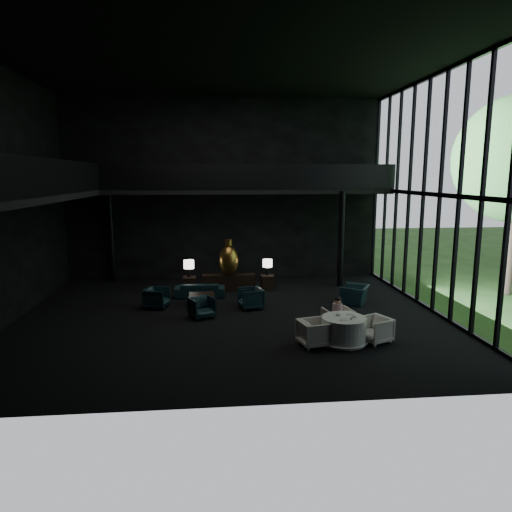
{
  "coord_description": "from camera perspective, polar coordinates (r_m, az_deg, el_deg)",
  "views": [
    {
      "loc": [
        -0.59,
        -14.57,
        4.61
      ],
      "look_at": [
        0.86,
        0.5,
        1.96
      ],
      "focal_mm": 32.0,
      "sensor_mm": 36.0,
      "label": 1
    }
  ],
  "objects": [
    {
      "name": "side_table_left",
      "position": [
        18.76,
        -8.32,
        -3.46
      ],
      "size": [
        0.54,
        0.54,
        0.59
      ],
      "primitive_type": "cube",
      "color": "black",
      "rests_on": "floor"
    },
    {
      "name": "lounge_armchair_west",
      "position": [
        16.58,
        -12.33,
        -5.01
      ],
      "size": [
        0.89,
        0.92,
        0.79
      ],
      "primitive_type": "imported",
      "rotation": [
        0.0,
        0.0,
        1.33
      ],
      "color": "black",
      "rests_on": "floor"
    },
    {
      "name": "column_nw",
      "position": [
        20.91,
        -17.65,
        2.3
      ],
      "size": [
        0.24,
        0.24,
        4.0
      ],
      "primitive_type": "cylinder",
      "color": "black",
      "rests_on": "floor"
    },
    {
      "name": "child",
      "position": [
        13.88,
        10.15,
        -6.31
      ],
      "size": [
        0.3,
        0.3,
        0.64
      ],
      "rotation": [
        0.0,
        0.0,
        3.14
      ],
      "color": "pink",
      "rests_on": "dining_chair_north"
    },
    {
      "name": "lounge_armchair_south",
      "position": [
        15.21,
        -6.77,
        -6.34
      ],
      "size": [
        0.92,
        0.9,
        0.73
      ],
      "primitive_type": "imported",
      "rotation": [
        0.0,
        0.0,
        0.43
      ],
      "color": "black",
      "rests_on": "floor"
    },
    {
      "name": "coffee_cup",
      "position": [
        12.99,
        12.17,
        -7.37
      ],
      "size": [
        0.12,
        0.12,
        0.07
      ],
      "primitive_type": "cylinder",
      "rotation": [
        0.0,
        0.0,
        0.43
      ],
      "color": "white",
      "rests_on": "saucer"
    },
    {
      "name": "window_armchair",
      "position": [
        17.13,
        12.25,
        -4.43
      ],
      "size": [
        1.04,
        1.16,
        0.85
      ],
      "primitive_type": "imported",
      "rotation": [
        0.0,
        0.0,
        -2.1
      ],
      "color": "black",
      "rests_on": "floor"
    },
    {
      "name": "plate_a",
      "position": [
        12.76,
        10.92,
        -7.81
      ],
      "size": [
        0.27,
        0.27,
        0.02
      ],
      "primitive_type": "cylinder",
      "rotation": [
        0.0,
        0.0,
        -0.09
      ],
      "color": "white",
      "rests_on": "dining_table"
    },
    {
      "name": "mezzanine_back",
      "position": [
        19.65,
        -0.87,
        8.16
      ],
      "size": [
        12.0,
        2.0,
        0.25
      ],
      "primitive_type": "cube",
      "color": "black",
      "rests_on": "wall_back"
    },
    {
      "name": "cereal_bowl",
      "position": [
        13.11,
        10.26,
        -7.17
      ],
      "size": [
        0.17,
        0.17,
        0.08
      ],
      "primitive_type": "ellipsoid",
      "color": "white",
      "rests_on": "dining_table"
    },
    {
      "name": "dining_chair_east",
      "position": [
        13.4,
        14.66,
        -8.72
      ],
      "size": [
        0.98,
        1.0,
        0.8
      ],
      "primitive_type": "imported",
      "rotation": [
        0.0,
        0.0,
        -1.15
      ],
      "color": "#B5B3A9",
      "rests_on": "floor"
    },
    {
      "name": "dining_chair_west",
      "position": [
        12.79,
        7.3,
        -9.3
      ],
      "size": [
        0.92,
        0.96,
        0.83
      ],
      "primitive_type": "imported",
      "rotation": [
        0.0,
        0.0,
        1.8
      ],
      "color": "beige",
      "rests_on": "floor"
    },
    {
      "name": "coffee_table",
      "position": [
        16.64,
        -6.77,
        -5.49
      ],
      "size": [
        0.95,
        0.95,
        0.41
      ],
      "primitive_type": "cube",
      "rotation": [
        0.0,
        0.0,
        0.05
      ],
      "color": "black",
      "rests_on": "floor"
    },
    {
      "name": "column_ne",
      "position": [
        19.52,
        10.59,
        2.09
      ],
      "size": [
        0.24,
        0.24,
        4.0
      ],
      "primitive_type": "cylinder",
      "color": "black",
      "rests_on": "floor"
    },
    {
      "name": "ceiling",
      "position": [
        14.97,
        -3.37,
        23.01
      ],
      "size": [
        14.0,
        12.0,
        0.02
      ],
      "primitive_type": "cube",
      "color": "black",
      "rests_on": "ground"
    },
    {
      "name": "cream_pot",
      "position": [
        12.79,
        11.79,
        -7.7
      ],
      "size": [
        0.05,
        0.05,
        0.06
      ],
      "primitive_type": "cylinder",
      "rotation": [
        0.0,
        0.0,
        0.0
      ],
      "color": "#99999E",
      "rests_on": "dining_table"
    },
    {
      "name": "side_table_right",
      "position": [
        18.87,
        1.44,
        -3.29
      ],
      "size": [
        0.53,
        0.53,
        0.59
      ],
      "primitive_type": "cube",
      "color": "black",
      "rests_on": "floor"
    },
    {
      "name": "bronze_urn",
      "position": [
        18.35,
        -3.43,
        -0.48
      ],
      "size": [
        0.78,
        0.78,
        1.45
      ],
      "color": "#A1672E",
      "rests_on": "console"
    },
    {
      "name": "wall_front",
      "position": [
        8.62,
        -1.58,
        5.87
      ],
      "size": [
        14.0,
        0.04,
        8.0
      ],
      "primitive_type": "cube",
      "color": "black",
      "rests_on": "ground"
    },
    {
      "name": "mezzanine_left",
      "position": [
        15.56,
        -26.04,
        6.69
      ],
      "size": [
        2.0,
        12.0,
        0.25
      ],
      "primitive_type": "cube",
      "color": "black",
      "rests_on": "wall_left"
    },
    {
      "name": "railing_left",
      "position": [
        15.23,
        -22.64,
        9.15
      ],
      "size": [
        0.06,
        12.0,
        1.0
      ],
      "primitive_type": "cube",
      "color": "black",
      "rests_on": "mezzanine_left"
    },
    {
      "name": "console",
      "position": [
        18.61,
        -3.41,
        -3.34
      ],
      "size": [
        2.13,
        0.48,
        0.68
      ],
      "primitive_type": "cube",
      "color": "black",
      "rests_on": "floor"
    },
    {
      "name": "dining_chair_north",
      "position": [
        13.97,
        10.2,
        -7.71
      ],
      "size": [
        0.92,
        0.88,
        0.82
      ],
      "primitive_type": "imported",
      "rotation": [
        0.0,
        0.0,
        3.32
      ],
      "color": "beige",
      "rests_on": "floor"
    },
    {
      "name": "dining_table",
      "position": [
        13.12,
        10.88,
        -9.29
      ],
      "size": [
        1.4,
        1.4,
        0.75
      ],
      "color": "white",
      "rests_on": "floor"
    },
    {
      "name": "saucer",
      "position": [
        13.03,
        12.22,
        -7.5
      ],
      "size": [
        0.21,
        0.21,
        0.01
      ],
      "primitive_type": "cylinder",
      "rotation": [
        0.0,
        0.0,
        -0.39
      ],
      "color": "white",
      "rests_on": "dining_table"
    },
    {
      "name": "table_lamp_right",
      "position": [
        18.74,
        1.44,
        -0.99
      ],
      "size": [
        0.39,
        0.39,
        0.66
      ],
      "color": "black",
      "rests_on": "side_table_right"
    },
    {
      "name": "curtain_wall",
      "position": [
        16.42,
        22.01,
        7.1
      ],
      "size": [
        0.2,
        12.0,
        8.0
      ],
      "primitive_type": null,
      "color": "black",
      "rests_on": "ground"
    },
    {
      "name": "lounge_armchair_east",
      "position": [
        16.12,
        -0.67,
        -5.13
      ],
      "size": [
        0.92,
        0.96,
        0.84
      ],
      "primitive_type": "imported",
      "rotation": [
        0.0,
        0.0,
        -1.36
      ],
      "color": "black",
      "rests_on": "floor"
    },
    {
      "name": "floor",
      "position": [
        15.3,
        -3.07,
        -7.61
      ],
      "size": [
        14.0,
        12.0,
        0.02
      ],
      "primitive_type": "cube",
      "color": "black",
      "rests_on": "ground"
    },
    {
      "name": "wall_back",
      "position": [
        20.59,
        -3.9,
        8.22
      ],
      "size": [
        14.0,
        0.04,
        8.0
      ],
      "primitive_type": "cube",
      "color": "black",
      "rests_on": "ground"
    },
    {
      "name": "plate_b",
      "position": [
        13.29,
        11.64,
        -7.13
      ],
      "size": [
        0.22,
        0.22,
        0.01
      ],
      "primitive_type": "cylinder",
      "rotation": [
        0.0,
        0.0,
        0.06
      ],
      "color": "white",
      "rests_on": "dining_table"
    },
    {
      "name": "railing_back",
      "position": [
        18.64,
        -0.62,
        9.91
      ],
      "size": [
        12.0,
        0.06,
        1.0
      ],
      "primitive_type": "cube",
      "color": "black",
      "rests_on": "mezzanine_back"
    },
    {
      "name": "sofa",
      "position": [
        17.79,
        -7.04,
        -4.01
      ],
      "size": [
        1.77,
        0.57,
        0.69
      ],
      "primitive_type": "imported",
      "rotation": [
        0.0,
        0.0,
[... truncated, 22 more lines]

